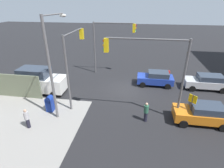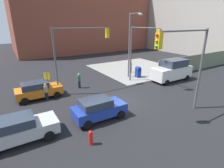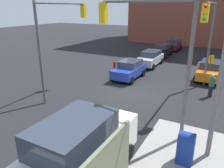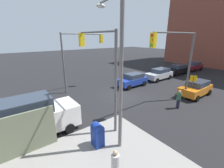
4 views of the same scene
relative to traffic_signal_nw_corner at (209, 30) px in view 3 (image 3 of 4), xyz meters
name	(u,v)px [view 3 (image 3 of 4)]	position (x,y,z in m)	size (l,w,h in m)	color
ground_plane	(133,93)	(2.15, -4.50, -4.67)	(120.00, 120.00, 0.00)	black
traffic_signal_nw_corner	(209,30)	(0.00, 0.00, 0.00)	(6.10, 0.36, 6.50)	#59595B
traffic_signal_se_corner	(60,31)	(4.66, -9.00, -0.05)	(5.23, 0.36, 6.50)	#59595B
traffic_signal_ne_corner	(152,43)	(6.65, -1.75, -0.09)	(0.36, 4.68, 6.50)	#59595B
street_lamp_corner	(215,47)	(7.28, 0.94, 0.03)	(0.80, 2.64, 8.00)	slate
warning_sign_two_way	(210,64)	(-3.25, 0.17, -3.03)	(0.48, 0.48, 2.40)	#4C4C4C
mailbox_blue	(186,147)	(8.35, 0.50, -3.90)	(0.56, 0.64, 1.43)	navy
fire_hydrant	(114,66)	(-2.85, -8.70, -4.18)	(0.26, 0.26, 0.94)	red
sedan_maroon	(173,45)	(-16.90, -6.12, -3.83)	(3.89, 2.02, 1.62)	maroon
coupe_silver	(150,58)	(-6.46, -6.12, -3.82)	(4.47, 2.02, 1.62)	#B7BABF
sedan_blue	(129,69)	(-1.06, -6.26, -3.83)	(3.96, 2.02, 1.62)	#1E389E
hatchback_black	(162,50)	(-11.73, -6.36, -3.82)	(4.46, 2.02, 1.62)	black
sedan_orange	(210,70)	(-4.20, 0.17, -3.82)	(4.16, 2.02, 1.62)	orange
van_white_delivery	(81,150)	(11.11, -2.70, -3.39)	(5.40, 2.32, 2.62)	white
pedestrian_crossing	(211,85)	(0.15, 0.70, -3.78)	(0.36, 0.36, 1.70)	#2D664C
pedestrian_waiting	(198,70)	(-3.65, -0.70, -3.83)	(0.36, 0.36, 1.63)	#9E937A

